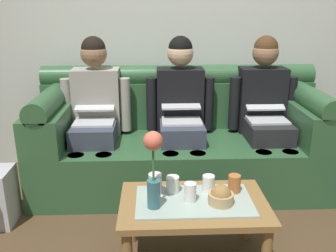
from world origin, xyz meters
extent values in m
cube|color=silver|center=(0.00, 1.70, 1.45)|extent=(6.00, 0.12, 2.90)
cube|color=#2D5633|center=(0.00, 1.10, 0.21)|extent=(2.32, 0.88, 0.42)
cube|color=#2D5633|center=(0.00, 1.43, 0.62)|extent=(2.32, 0.22, 0.40)
cylinder|color=#2D5633|center=(0.00, 1.43, 0.87)|extent=(2.32, 0.18, 0.18)
cube|color=#2D5633|center=(-1.02, 1.10, 0.56)|extent=(0.28, 0.88, 0.28)
cylinder|color=#2D5633|center=(-1.02, 1.10, 0.74)|extent=(0.18, 0.88, 0.18)
cube|color=#2D5633|center=(1.02, 1.10, 0.56)|extent=(0.28, 0.88, 0.28)
cylinder|color=#2D5633|center=(1.02, 1.10, 0.74)|extent=(0.18, 0.88, 0.18)
cube|color=#383D4C|center=(-0.69, 1.04, 0.49)|extent=(0.34, 0.40, 0.15)
cylinder|color=#383D4C|center=(-0.79, 0.78, 0.21)|extent=(0.12, 0.12, 0.42)
cylinder|color=#383D4C|center=(-0.59, 0.78, 0.21)|extent=(0.12, 0.12, 0.42)
cube|color=gray|center=(-0.69, 1.28, 0.69)|extent=(0.38, 0.22, 0.54)
cylinder|color=gray|center=(-0.92, 1.24, 0.67)|extent=(0.09, 0.09, 0.44)
cylinder|color=gray|center=(-0.45, 1.24, 0.67)|extent=(0.09, 0.09, 0.44)
sphere|color=#936B4C|center=(-0.69, 1.26, 1.08)|extent=(0.21, 0.21, 0.21)
sphere|color=black|center=(-0.69, 1.26, 1.12)|extent=(0.19, 0.19, 0.19)
cube|color=silver|center=(-0.69, 1.06, 0.58)|extent=(0.31, 0.22, 0.02)
cube|color=silver|center=(-0.69, 1.20, 0.69)|extent=(0.31, 0.21, 0.07)
cube|color=black|center=(-0.69, 1.19, 0.69)|extent=(0.27, 0.18, 0.05)
cube|color=#383D4C|center=(0.00, 1.04, 0.49)|extent=(0.34, 0.40, 0.15)
cylinder|color=#383D4C|center=(-0.10, 0.78, 0.21)|extent=(0.12, 0.12, 0.42)
cylinder|color=#383D4C|center=(0.10, 0.78, 0.21)|extent=(0.12, 0.12, 0.42)
cube|color=black|center=(0.00, 1.28, 0.69)|extent=(0.38, 0.22, 0.54)
cylinder|color=black|center=(-0.23, 1.24, 0.67)|extent=(0.09, 0.09, 0.44)
cylinder|color=black|center=(0.23, 1.24, 0.67)|extent=(0.09, 0.09, 0.44)
sphere|color=tan|center=(0.00, 1.26, 1.08)|extent=(0.21, 0.21, 0.21)
sphere|color=black|center=(0.00, 1.26, 1.12)|extent=(0.19, 0.19, 0.19)
cube|color=silver|center=(0.00, 1.06, 0.58)|extent=(0.31, 0.22, 0.02)
cube|color=silver|center=(0.00, 1.19, 0.69)|extent=(0.31, 0.21, 0.05)
cube|color=black|center=(0.00, 1.18, 0.69)|extent=(0.27, 0.18, 0.04)
cube|color=#232326|center=(0.69, 1.04, 0.49)|extent=(0.34, 0.40, 0.15)
cylinder|color=#232326|center=(0.59, 0.78, 0.21)|extent=(0.12, 0.12, 0.42)
cylinder|color=#232326|center=(0.79, 0.78, 0.21)|extent=(0.12, 0.12, 0.42)
cube|color=black|center=(0.69, 1.28, 0.69)|extent=(0.38, 0.22, 0.54)
cylinder|color=black|center=(0.45, 1.24, 0.67)|extent=(0.09, 0.09, 0.44)
cylinder|color=black|center=(0.92, 1.24, 0.67)|extent=(0.09, 0.09, 0.44)
sphere|color=#936B4C|center=(0.69, 1.26, 1.08)|extent=(0.21, 0.21, 0.21)
sphere|color=#472D19|center=(0.69, 1.26, 1.12)|extent=(0.19, 0.19, 0.19)
cube|color=silver|center=(0.69, 1.06, 0.58)|extent=(0.31, 0.22, 0.02)
cube|color=silver|center=(0.69, 1.21, 0.68)|extent=(0.31, 0.20, 0.09)
cube|color=black|center=(0.69, 1.20, 0.68)|extent=(0.27, 0.18, 0.07)
cube|color=olive|center=(0.00, 0.12, 0.38)|extent=(0.84, 0.53, 0.04)
cube|color=#9EB2A8|center=(0.00, 0.12, 0.40)|extent=(0.65, 0.37, 0.01)
cylinder|color=olive|center=(-0.37, 0.34, 0.18)|extent=(0.06, 0.06, 0.36)
cylinder|color=olive|center=(0.37, 0.34, 0.18)|extent=(0.06, 0.06, 0.36)
cylinder|color=#336672|center=(-0.23, 0.06, 0.49)|extent=(0.07, 0.07, 0.16)
cylinder|color=#3D7538|center=(-0.23, 0.06, 0.66)|extent=(0.01, 0.01, 0.19)
sphere|color=#E0664C|center=(-0.23, 0.06, 0.79)|extent=(0.10, 0.10, 0.10)
cylinder|color=tan|center=(0.14, 0.08, 0.44)|extent=(0.14, 0.14, 0.06)
sphere|color=olive|center=(0.14, 0.08, 0.46)|extent=(0.12, 0.12, 0.12)
cylinder|color=#B26633|center=(0.25, 0.21, 0.46)|extent=(0.07, 0.07, 0.11)
cylinder|color=white|center=(-0.02, 0.11, 0.46)|extent=(0.07, 0.07, 0.11)
cylinder|color=silver|center=(-0.22, 0.21, 0.47)|extent=(0.08, 0.08, 0.12)
cylinder|color=white|center=(0.10, 0.22, 0.46)|extent=(0.07, 0.07, 0.10)
cylinder|color=white|center=(-0.12, 0.23, 0.46)|extent=(0.08, 0.08, 0.10)
camera|label=1|loc=(-0.22, -1.72, 1.46)|focal=39.63mm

